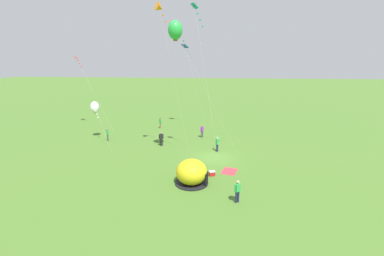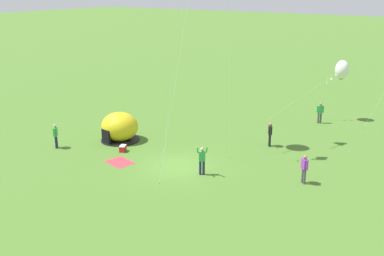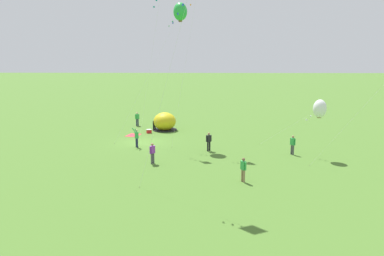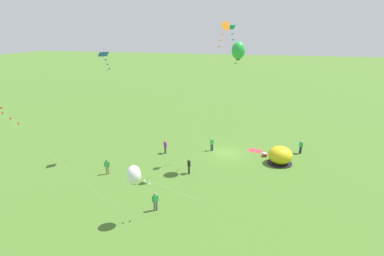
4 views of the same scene
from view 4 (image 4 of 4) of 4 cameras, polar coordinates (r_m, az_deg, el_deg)
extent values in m
plane|color=#477028|center=(37.97, 6.53, -4.70)|extent=(300.00, 300.00, 0.00)
ellipsoid|color=gold|center=(35.90, 16.47, -4.96)|extent=(2.70, 2.60, 2.10)
cylinder|color=black|center=(36.30, 16.33, -6.41)|extent=(2.81, 2.81, 0.10)
cube|color=black|center=(37.27, 16.63, -4.94)|extent=(0.81, 0.24, 1.10)
cube|color=#CC333D|center=(39.18, 11.96, -4.24)|extent=(1.97, 1.68, 0.01)
cube|color=red|center=(37.66, 13.65, -5.02)|extent=(0.54, 0.62, 0.38)
cube|color=white|center=(37.57, 13.67, -4.71)|extent=(0.55, 0.63, 0.06)
cylinder|color=#4C4C51|center=(26.62, -6.74, -14.47)|extent=(0.15, 0.15, 0.88)
cylinder|color=#4C4C51|center=(26.58, -7.17, -14.55)|extent=(0.15, 0.15, 0.88)
cube|color=green|center=(26.20, -7.02, -13.15)|extent=(0.45, 0.42, 0.60)
sphere|color=#9E7051|center=(25.98, -7.05, -12.35)|extent=(0.22, 0.22, 0.22)
cylinder|color=green|center=(26.26, -6.48, -13.06)|extent=(0.09, 0.09, 0.58)
cylinder|color=green|center=(26.15, -7.56, -13.25)|extent=(0.09, 0.09, 0.58)
cylinder|color=#8C7251|center=(33.52, -15.62, -7.75)|extent=(0.15, 0.15, 0.88)
cylinder|color=#8C7251|center=(33.52, -15.97, -7.78)|extent=(0.15, 0.15, 0.88)
cube|color=green|center=(33.21, -15.91, -6.62)|extent=(0.45, 0.40, 0.60)
sphere|color=brown|center=(33.03, -15.97, -5.94)|extent=(0.22, 0.22, 0.22)
cylinder|color=green|center=(33.21, -15.47, -6.58)|extent=(0.09, 0.09, 0.58)
cylinder|color=green|center=(33.21, -16.34, -6.66)|extent=(0.09, 0.09, 0.58)
cylinder|color=black|center=(32.49, -0.64, -7.88)|extent=(0.15, 0.15, 0.88)
cylinder|color=black|center=(32.32, -0.54, -8.03)|extent=(0.15, 0.15, 0.88)
cube|color=black|center=(32.09, -0.59, -6.77)|extent=(0.40, 0.45, 0.60)
sphere|color=#9E7051|center=(31.90, -0.60, -6.07)|extent=(0.22, 0.22, 0.22)
cylinder|color=black|center=(32.30, -0.72, -6.59)|extent=(0.09, 0.09, 0.58)
cylinder|color=black|center=(31.87, -0.46, -6.95)|extent=(0.09, 0.09, 0.58)
cylinder|color=#1E2347|center=(39.69, 20.05, -4.02)|extent=(0.15, 0.15, 0.88)
cylinder|color=#1E2347|center=(39.82, 19.85, -3.92)|extent=(0.15, 0.15, 0.88)
cube|color=green|center=(39.49, 20.06, -2.98)|extent=(0.43, 0.45, 0.60)
sphere|color=tan|center=(39.35, 20.13, -2.39)|extent=(0.22, 0.22, 0.22)
cylinder|color=green|center=(39.33, 20.32, -3.09)|extent=(0.09, 0.09, 0.58)
cylinder|color=green|center=(39.65, 19.81, -2.86)|extent=(0.09, 0.09, 0.58)
cylinder|color=#4C4C51|center=(37.47, -5.02, -4.25)|extent=(0.15, 0.15, 0.88)
cylinder|color=#4C4C51|center=(37.62, -5.18, -4.15)|extent=(0.15, 0.15, 0.88)
cube|color=purple|center=(37.27, -5.13, -3.15)|extent=(0.45, 0.43, 0.60)
sphere|color=#9E7051|center=(37.11, -5.15, -2.53)|extent=(0.22, 0.22, 0.22)
cylinder|color=purple|center=(37.07, -4.93, -3.26)|extent=(0.09, 0.09, 0.58)
cylinder|color=purple|center=(37.47, -5.34, -3.03)|extent=(0.09, 0.09, 0.58)
cylinder|color=#1E2347|center=(38.22, 3.66, -3.74)|extent=(0.15, 0.15, 0.88)
cylinder|color=#1E2347|center=(38.30, 3.93, -3.70)|extent=(0.15, 0.15, 0.88)
cube|color=green|center=(37.99, 3.82, -2.69)|extent=(0.45, 0.41, 0.60)
sphere|color=tan|center=(37.83, 3.83, -2.08)|extent=(0.22, 0.22, 0.22)
cylinder|color=green|center=(37.85, 3.37, -2.01)|extent=(0.33, 0.33, 0.50)
cylinder|color=green|center=(38.06, 4.10, -1.91)|extent=(0.24, 0.38, 0.50)
cylinder|color=silver|center=(31.66, 4.26, 4.94)|extent=(1.95, 2.46, 14.97)
cylinder|color=brown|center=(35.42, 2.76, -6.31)|extent=(0.03, 0.03, 0.06)
cone|color=orange|center=(29.43, 6.15, 18.57)|extent=(1.24, 1.25, 1.04)
cube|color=orange|center=(29.72, 5.78, 17.31)|extent=(0.16, 0.20, 0.12)
cube|color=orange|center=(29.97, 5.47, 16.25)|extent=(0.15, 0.20, 0.12)
cube|color=orange|center=(30.24, 5.17, 15.21)|extent=(0.21, 0.11, 0.12)
cylinder|color=silver|center=(35.38, 7.33, 4.46)|extent=(1.85, 6.54, 12.78)
cylinder|color=brown|center=(40.51, 6.22, -3.12)|extent=(0.03, 0.03, 0.06)
ellipsoid|color=green|center=(31.08, 8.83, 14.41)|extent=(1.34, 1.34, 1.73)
cube|color=brown|center=(31.15, 8.75, 12.87)|extent=(0.34, 0.34, 0.24)
cube|color=green|center=(31.53, 8.64, 13.54)|extent=(0.20, 0.08, 0.12)
cube|color=green|center=(31.92, 8.49, 12.82)|extent=(0.21, 0.15, 0.12)
cube|color=green|center=(32.31, 8.34, 12.12)|extent=(0.21, 0.08, 0.12)
cylinder|color=silver|center=(23.53, -22.67, -7.04)|extent=(3.42, 6.75, 10.60)
cylinder|color=brown|center=(27.64, -14.15, -14.62)|extent=(0.03, 0.03, 0.06)
cube|color=red|center=(20.88, -32.41, 2.44)|extent=(0.18, 0.18, 0.12)
cube|color=red|center=(21.07, -31.29, 1.62)|extent=(0.19, 0.18, 0.12)
cube|color=red|center=(21.28, -30.20, 0.81)|extent=(0.19, 0.18, 0.12)
cylinder|color=silver|center=(34.83, 7.83, 6.07)|extent=(0.69, 2.63, 14.98)
cylinder|color=brown|center=(38.29, 8.07, -4.51)|extent=(0.03, 0.03, 0.06)
cube|color=teal|center=(32.77, 7.53, 18.52)|extent=(0.90, 0.85, 0.45)
cylinder|color=#332314|center=(32.77, 7.53, 18.54)|extent=(0.12, 0.39, 0.51)
cube|color=teal|center=(33.06, 7.68, 17.33)|extent=(0.20, 0.15, 0.12)
cube|color=teal|center=(33.31, 7.80, 16.33)|extent=(0.20, 0.15, 0.12)
cube|color=teal|center=(33.57, 7.92, 15.35)|extent=(0.20, 0.16, 0.12)
cylinder|color=silver|center=(36.63, -14.38, 4.07)|extent=(0.01, 3.32, 12.24)
cylinder|color=brown|center=(39.89, -12.60, -3.83)|extent=(0.03, 0.03, 0.06)
cube|color=blue|center=(34.23, -16.52, 13.33)|extent=(1.32, 1.32, 0.53)
cylinder|color=#332314|center=(34.23, -16.52, 13.35)|extent=(0.02, 0.42, 0.70)
cube|color=blue|center=(34.59, -16.13, 12.38)|extent=(0.21, 0.12, 0.12)
cube|color=blue|center=(34.91, -15.80, 11.59)|extent=(0.20, 0.07, 0.12)
cube|color=blue|center=(35.24, -15.48, 10.81)|extent=(0.20, 0.07, 0.12)
cylinder|color=silver|center=(25.44, -3.74, -11.63)|extent=(4.78, 4.14, 4.24)
cylinder|color=brown|center=(27.73, 2.52, -13.88)|extent=(0.03, 0.03, 0.06)
ellipsoid|color=white|center=(23.53, -11.00, -8.74)|extent=(1.10, 1.10, 1.53)
cube|color=brown|center=(23.85, -10.90, -10.22)|extent=(0.28, 0.28, 0.20)
cube|color=white|center=(23.82, -9.90, -9.42)|extent=(0.20, 0.15, 0.12)
cube|color=white|center=(24.08, -8.99, -9.99)|extent=(0.20, 0.15, 0.12)
cube|color=white|center=(24.35, -8.10, -10.54)|extent=(0.13, 0.21, 0.12)
camera|label=1|loc=(42.10, 45.33, 6.15)|focal=24.00mm
camera|label=2|loc=(59.18, -5.47, 14.54)|focal=42.00mm
camera|label=3|loc=(50.08, -40.75, 6.90)|focal=35.00mm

